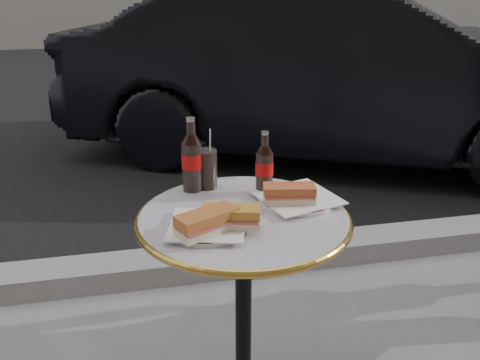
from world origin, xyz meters
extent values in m
cube|color=black|center=(0.00, 5.00, 0.00)|extent=(40.00, 8.00, 0.00)
cube|color=gray|center=(0.00, 0.90, 0.05)|extent=(40.00, 0.20, 0.12)
cylinder|color=silver|center=(-0.12, -0.07, 0.74)|extent=(0.28, 0.28, 0.01)
cylinder|color=silver|center=(0.18, 0.06, 0.74)|extent=(0.25, 0.25, 0.01)
cube|color=#B4612D|center=(-0.12, -0.11, 0.77)|extent=(0.18, 0.14, 0.06)
cube|color=#B7822E|center=(-0.06, -0.09, 0.77)|extent=(0.17, 0.11, 0.05)
cube|color=#B7552E|center=(0.14, 0.02, 0.77)|extent=(0.16, 0.10, 0.05)
cylinder|color=black|center=(-0.07, 0.22, 0.80)|extent=(0.08, 0.08, 0.13)
imported|color=black|center=(1.27, 2.41, 0.67)|extent=(2.98, 4.27, 1.33)
camera|label=1|loc=(-0.30, -1.35, 1.39)|focal=40.00mm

